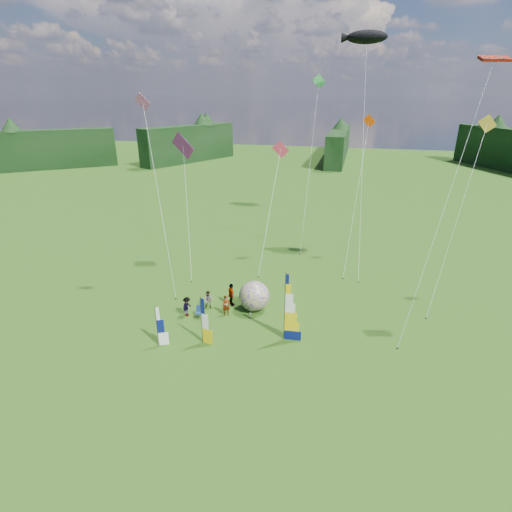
% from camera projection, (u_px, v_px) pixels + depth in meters
% --- Properties ---
extents(ground, '(220.00, 220.00, 0.00)m').
position_uv_depth(ground, '(256.00, 360.00, 25.59)').
color(ground, '#365A19').
rests_on(ground, ground).
extents(treeline_ring, '(210.00, 210.00, 8.00)m').
position_uv_depth(treeline_ring, '(256.00, 305.00, 24.07)').
color(treeline_ring, '#1B3417').
rests_on(treeline_ring, ground).
extents(feather_banner_main, '(1.35, 0.20, 4.98)m').
position_uv_depth(feather_banner_main, '(285.00, 308.00, 26.78)').
color(feather_banner_main, '#091351').
rests_on(feather_banner_main, ground).
extents(side_banner_left, '(0.96, 0.22, 3.43)m').
position_uv_depth(side_banner_left, '(202.00, 321.00, 26.69)').
color(side_banner_left, '#DBBF0A').
rests_on(side_banner_left, ground).
extents(side_banner_far, '(0.85, 0.45, 2.95)m').
position_uv_depth(side_banner_far, '(157.00, 327.00, 26.46)').
color(side_banner_far, white).
rests_on(side_banner_far, ground).
extents(bol_inflatable, '(2.44, 2.44, 2.38)m').
position_uv_depth(bol_inflatable, '(254.00, 296.00, 31.08)').
color(bol_inflatable, '#0D00A1').
rests_on(bol_inflatable, ground).
extents(spectator_a, '(0.70, 0.64, 1.62)m').
position_uv_depth(spectator_a, '(226.00, 306.00, 30.45)').
color(spectator_a, '#66594C').
rests_on(spectator_a, ground).
extents(spectator_b, '(0.79, 0.48, 1.53)m').
position_uv_depth(spectator_b, '(209.00, 300.00, 31.36)').
color(spectator_b, '#66594C').
rests_on(spectator_b, ground).
extents(spectator_c, '(0.50, 1.06, 1.58)m').
position_uv_depth(spectator_c, '(187.00, 307.00, 30.34)').
color(spectator_c, '#66594C').
rests_on(spectator_c, ground).
extents(spectator_d, '(1.01, 1.17, 1.90)m').
position_uv_depth(spectator_d, '(231.00, 295.00, 31.79)').
color(spectator_d, '#66594C').
rests_on(spectator_d, ground).
extents(camp_chair, '(0.61, 0.61, 0.93)m').
position_uv_depth(camp_chair, '(199.00, 312.00, 30.20)').
color(camp_chair, '#12284E').
rests_on(camp_chair, ground).
extents(kite_whale, '(11.69, 17.44, 22.95)m').
position_uv_depth(kite_whale, '(364.00, 143.00, 37.59)').
color(kite_whale, black).
rests_on(kite_whale, ground).
extents(kite_rainbow_delta, '(10.33, 12.58, 13.40)m').
position_uv_depth(kite_rainbow_delta, '(187.00, 200.00, 36.69)').
color(kite_rainbow_delta, '#DE0800').
rests_on(kite_rainbow_delta, ground).
extents(kite_parafoil, '(8.78, 11.74, 19.76)m').
position_uv_depth(kite_parafoil, '(448.00, 193.00, 25.77)').
color(kite_parafoil, '#B81300').
rests_on(kite_parafoil, ground).
extents(small_kite_red, '(4.68, 10.70, 12.08)m').
position_uv_depth(small_kite_red, '(270.00, 204.00, 38.04)').
color(small_kite_red, '#F6375B').
rests_on(small_kite_red, ground).
extents(small_kite_orange, '(4.50, 11.20, 14.32)m').
position_uv_depth(small_kite_orange, '(357.00, 192.00, 37.82)').
color(small_kite_orange, '#F94200').
rests_on(small_kite_orange, ground).
extents(small_kite_yellow, '(6.78, 10.47, 14.83)m').
position_uv_depth(small_kite_yellow, '(459.00, 212.00, 30.39)').
color(small_kite_yellow, yellow).
rests_on(small_kite_yellow, ground).
extents(small_kite_pink, '(7.36, 8.16, 16.40)m').
position_uv_depth(small_kite_pink, '(159.00, 194.00, 32.60)').
color(small_kite_pink, '#CA538C').
rests_on(small_kite_pink, ground).
extents(small_kite_green, '(7.33, 12.89, 18.36)m').
position_uv_depth(small_kite_green, '(310.00, 159.00, 43.34)').
color(small_kite_green, '#3EBD58').
rests_on(small_kite_green, ground).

